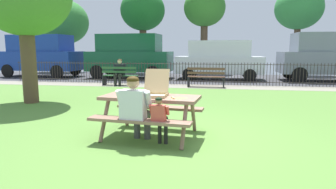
% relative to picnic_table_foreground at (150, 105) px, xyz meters
% --- Properties ---
extents(ground, '(28.00, 12.34, 0.02)m').
position_rel_picnic_table_foreground_xyz_m(ground, '(0.57, 2.19, -0.61)').
color(ground, '#598839').
extents(cobblestone_walkway, '(28.00, 1.40, 0.01)m').
position_rel_picnic_table_foreground_xyz_m(cobblestone_walkway, '(0.57, 7.66, -0.60)').
color(cobblestone_walkway, gray).
extents(street_asphalt, '(28.00, 6.05, 0.01)m').
position_rel_picnic_table_foreground_xyz_m(street_asphalt, '(0.57, 11.38, -0.60)').
color(street_asphalt, '#38383D').
extents(picnic_table_foreground, '(1.95, 1.67, 0.79)m').
position_rel_picnic_table_foreground_xyz_m(picnic_table_foreground, '(0.00, 0.00, 0.00)').
color(picnic_table_foreground, '#8C6754').
rests_on(picnic_table_foreground, ground).
extents(pizza_box_open, '(0.48, 0.58, 0.49)m').
position_rel_picnic_table_foreground_xyz_m(pizza_box_open, '(0.09, 0.04, 0.29)').
color(pizza_box_open, tan).
rests_on(pizza_box_open, picnic_table_foreground).
extents(pizza_slice_on_table, '(0.28, 0.23, 0.02)m').
position_rel_picnic_table_foreground_xyz_m(pizza_slice_on_table, '(0.54, -0.17, 0.18)').
color(pizza_slice_on_table, '#E4C54A').
rests_on(pizza_slice_on_table, picnic_table_foreground).
extents(adult_at_table, '(0.63, 0.62, 1.19)m').
position_rel_picnic_table_foreground_xyz_m(adult_at_table, '(-0.15, -0.49, 0.06)').
color(adult_at_table, '#4A4A4A').
rests_on(adult_at_table, ground).
extents(child_at_table, '(0.35, 0.34, 0.86)m').
position_rel_picnic_table_foreground_xyz_m(child_at_table, '(0.29, -0.56, -0.08)').
color(child_at_table, black).
rests_on(child_at_table, ground).
extents(iron_fence_streetside, '(18.80, 0.03, 1.03)m').
position_rel_picnic_table_foreground_xyz_m(iron_fence_streetside, '(0.57, 8.36, -0.07)').
color(iron_fence_streetside, '#2D2823').
rests_on(iron_fence_streetside, ground).
extents(park_bench_left, '(1.61, 0.48, 0.85)m').
position_rel_picnic_table_foreground_xyz_m(park_bench_left, '(-3.11, 7.52, -0.18)').
color(park_bench_left, '#2E5A34').
rests_on(park_bench_left, ground).
extents(park_bench_center, '(1.62, 0.54, 0.85)m').
position_rel_picnic_table_foreground_xyz_m(park_bench_center, '(0.78, 7.52, -0.18)').
color(park_bench_center, brown).
rests_on(park_bench_center, ground).
extents(person_on_park_bench, '(0.62, 0.60, 1.19)m').
position_rel_picnic_table_foreground_xyz_m(person_on_park_bench, '(-3.14, 7.54, 0.06)').
color(person_on_park_bench, black).
rests_on(person_on_park_bench, ground).
extents(parked_car_far_left, '(4.79, 2.26, 2.46)m').
position_rel_picnic_table_foreground_xyz_m(parked_car_far_left, '(-9.12, 10.95, 0.71)').
color(parked_car_far_left, navy).
rests_on(parked_car_far_left, ground).
extents(parked_car_left, '(4.78, 2.25, 2.46)m').
position_rel_picnic_table_foreground_xyz_m(parked_car_left, '(-3.65, 10.95, 0.71)').
color(parked_car_left, '#175234').
rests_on(parked_car_left, ground).
extents(parked_car_center, '(4.65, 2.06, 2.08)m').
position_rel_picnic_table_foreground_xyz_m(parked_car_center, '(1.36, 10.95, 0.50)').
color(parked_car_center, white).
rests_on(parked_car_center, ground).
extents(parked_car_right, '(4.73, 2.14, 2.46)m').
position_rel_picnic_table_foreground_xyz_m(parked_car_right, '(6.84, 10.95, 0.71)').
color(parked_car_right, gray).
rests_on(parked_car_right, ground).
extents(far_tree_left, '(3.57, 3.57, 5.22)m').
position_rel_picnic_table_foreground_xyz_m(far_tree_left, '(-9.95, 15.36, 2.99)').
color(far_tree_left, brown).
rests_on(far_tree_left, ground).
extents(far_tree_midleft, '(3.11, 3.11, 5.72)m').
position_rel_picnic_table_foreground_xyz_m(far_tree_midleft, '(-3.98, 15.36, 3.65)').
color(far_tree_midleft, brown).
rests_on(far_tree_midleft, ground).
extents(far_tree_center, '(2.81, 2.81, 5.68)m').
position_rel_picnic_table_foreground_xyz_m(far_tree_center, '(0.33, 15.36, 3.72)').
color(far_tree_center, brown).
rests_on(far_tree_center, ground).
extents(far_tree_midright, '(3.01, 3.01, 5.60)m').
position_rel_picnic_table_foreground_xyz_m(far_tree_midright, '(6.38, 15.36, 3.60)').
color(far_tree_midright, brown).
rests_on(far_tree_midright, ground).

